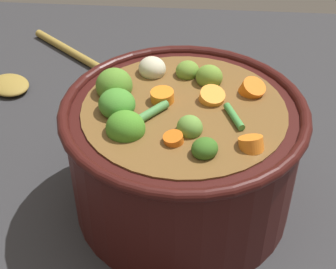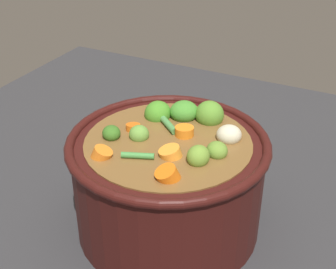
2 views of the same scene
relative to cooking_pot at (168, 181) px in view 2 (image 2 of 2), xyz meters
name	(u,v)px [view 2 (image 2 of 2)]	position (x,y,z in m)	size (l,w,h in m)	color
ground_plane	(168,224)	(0.00, 0.00, -0.08)	(1.10, 1.10, 0.00)	#2D2D30
cooking_pot	(168,181)	(0.00, 0.00, 0.00)	(0.27, 0.27, 0.17)	#38110F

